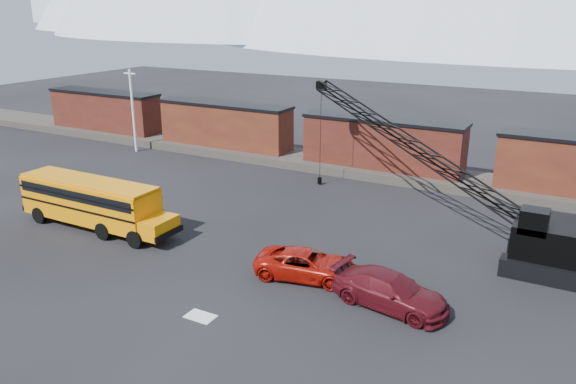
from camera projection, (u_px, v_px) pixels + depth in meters
name	position (u px, v px, depth m)	size (l,w,h in m)	color
ground	(239.00, 279.00, 29.64)	(160.00, 160.00, 0.00)	black
gravel_berm	(381.00, 170.00, 47.83)	(120.00, 5.00, 0.70)	#4D463F
boxcar_west_far	(105.00, 110.00, 61.63)	(13.70, 3.10, 4.17)	#581D18
boxcar_west_near	(225.00, 124.00, 54.35)	(13.70, 3.10, 4.17)	#451913
boxcar_mid	(383.00, 143.00, 47.07)	(13.70, 3.10, 4.17)	#581D18
utility_pole	(133.00, 110.00, 54.22)	(1.40, 0.24, 8.00)	silver
snow_patch	(200.00, 316.00, 26.08)	(1.40, 0.90, 0.02)	silver
school_bus	(94.00, 202.00, 35.91)	(11.65, 2.65, 3.19)	orange
red_pickup	(307.00, 264.00, 29.61)	(2.51, 5.44, 1.51)	#A41107
maroon_suv	(390.00, 291.00, 26.72)	(2.34, 5.76, 1.67)	#4E0E15
crawler_crane	(412.00, 145.00, 36.43)	(21.28, 10.44, 8.48)	black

